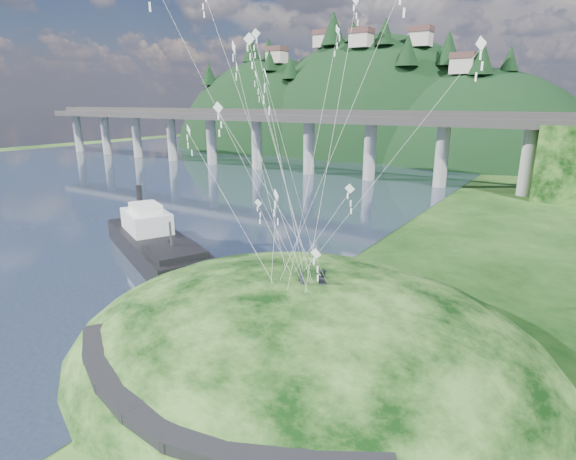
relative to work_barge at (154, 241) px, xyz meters
The scene contains 10 objects.
ground 18.23m from the work_barge, 29.67° to the right, with size 320.00×320.00×0.00m, color black.
water 60.07m from the work_barge, 159.51° to the left, with size 240.00×240.00×0.00m, color #2B3850.
grass_hill 24.99m from the work_barge, 16.37° to the right, with size 36.00×32.00×13.00m.
footpath 29.83m from the work_barge, 38.88° to the right, with size 22.29×5.84×0.83m.
bridge 62.51m from the work_barge, 99.93° to the left, with size 160.00×11.00×15.00m.
far_ridge 116.93m from the work_barge, 103.81° to the left, with size 153.00×70.00×94.50m.
work_barge is the anchor object (origin of this frame).
wooden_dock 8.87m from the work_barge, ahead, with size 12.31×3.86×0.87m.
kite_flyers 26.08m from the work_barge, 15.39° to the right, with size 2.04×1.79×1.98m.
kite_swarm 26.43m from the work_barge, 16.05° to the right, with size 21.11×16.53×17.84m.
Camera 1 is at (22.81, -22.72, 16.86)m, focal length 28.00 mm.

